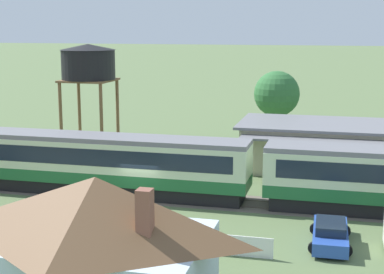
# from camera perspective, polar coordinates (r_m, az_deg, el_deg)

# --- Properties ---
(ground_plane) EXTENTS (600.00, 600.00, 0.00)m
(ground_plane) POSITION_cam_1_polar(r_m,az_deg,el_deg) (38.46, -4.91, -6.20)
(ground_plane) COLOR #566B42
(passenger_train) EXTENTS (61.22, 3.02, 3.98)m
(passenger_train) POSITION_cam_1_polar(r_m,az_deg,el_deg) (39.82, -8.15, -2.39)
(passenger_train) COLOR #1E6033
(passenger_train) RESTS_ON ground_plane
(railway_track) EXTENTS (115.19, 3.60, 0.04)m
(railway_track) POSITION_cam_1_polar(r_m,az_deg,el_deg) (42.42, -14.21, -4.86)
(railway_track) COLOR #665B51
(railway_track) RESTS_ON ground_plane
(station_building) EXTENTS (11.63, 8.93, 3.69)m
(station_building) POSITION_cam_1_polar(r_m,az_deg,el_deg) (47.38, 11.71, -0.80)
(station_building) COLOR #BCB293
(station_building) RESTS_ON ground_plane
(water_tower) EXTENTS (4.78, 4.78, 9.64)m
(water_tower) POSITION_cam_1_polar(r_m,az_deg,el_deg) (51.21, -10.03, 6.99)
(water_tower) COLOR brown
(water_tower) RESTS_ON ground_plane
(cottage_brown_roof) EXTENTS (9.45, 6.51, 5.39)m
(cottage_brown_roof) POSITION_cam_1_polar(r_m,az_deg,el_deg) (24.13, -9.19, -9.79)
(cottage_brown_roof) COLOR silver
(cottage_brown_roof) RESTS_ON ground_plane
(parked_car_blue) EXTENTS (2.23, 4.65, 1.30)m
(parked_car_blue) POSITION_cam_1_polar(r_m,az_deg,el_deg) (31.61, 13.27, -9.11)
(parked_car_blue) COLOR #284CA8
(parked_car_blue) RESTS_ON ground_plane
(yard_tree_0) EXTENTS (4.39, 4.39, 6.93)m
(yard_tree_0) POSITION_cam_1_polar(r_m,az_deg,el_deg) (57.03, 8.22, 4.15)
(yard_tree_0) COLOR brown
(yard_tree_0) RESTS_ON ground_plane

